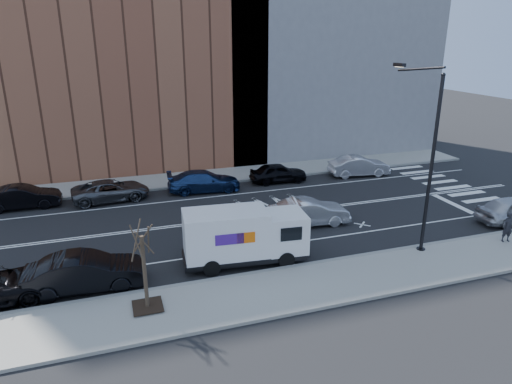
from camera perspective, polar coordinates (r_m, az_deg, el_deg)
ground at (r=28.29m, az=-0.85°, el=-3.12°), size 120.00×120.00×0.00m
sidewalk_near at (r=20.89m, az=6.60°, el=-11.58°), size 44.00×3.60×0.15m
sidewalk_far at (r=36.28m, az=-5.05°, el=1.99°), size 44.00×3.60×0.15m
curb_near at (r=22.31m, az=4.66°, el=-9.36°), size 44.00×0.25×0.17m
curb_far at (r=34.61m, az=-4.35°, el=1.18°), size 44.00×0.25×0.17m
crosswalk at (r=36.17m, az=24.10°, el=0.18°), size 3.00×14.00×0.01m
road_markings at (r=28.29m, az=-0.85°, el=-3.11°), size 40.00×8.60×0.01m
bldg_brick at (r=40.60m, az=-19.62°, el=18.49°), size 26.00×10.00×22.00m
bldg_concrete at (r=45.25m, az=8.29°, el=21.82°), size 20.00×10.00×26.00m
streetlight at (r=24.06m, az=20.50°, el=4.39°), size 0.44×4.02×9.34m
street_tree at (r=19.01m, az=-13.67°, el=-10.58°), size 1.20×1.20×3.75m
fedex_van at (r=22.25m, az=-1.53°, el=-5.44°), size 6.22×2.61×2.77m
far_parked_b at (r=33.09m, az=-27.12°, el=-0.57°), size 4.58×1.60×1.51m
far_parked_c at (r=32.37m, az=-17.69°, el=0.18°), size 5.24×2.77×1.41m
far_parked_d at (r=32.89m, az=-6.53°, el=1.37°), size 5.35×2.56×1.50m
far_parked_e at (r=34.76m, az=2.80°, el=2.42°), size 4.41×1.96×1.47m
far_parked_f at (r=37.28m, az=12.75°, el=3.19°), size 4.93×2.21×1.57m
driving_sedan at (r=27.06m, az=6.63°, el=-2.53°), size 4.86×2.05×1.56m
near_parked_rear_a at (r=21.59m, az=-20.54°, el=-9.40°), size 5.12×1.93×1.67m
pedestrian at (r=27.83m, az=28.98°, el=-3.86°), size 0.67×0.50×1.65m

